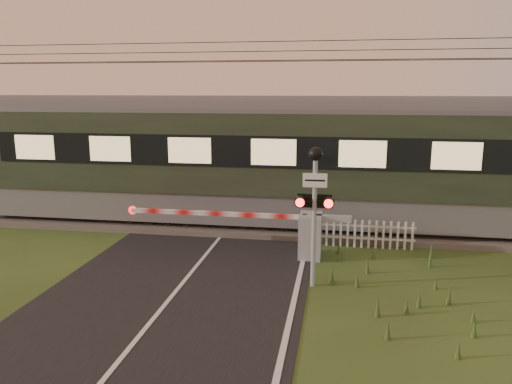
# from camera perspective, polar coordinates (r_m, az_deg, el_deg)

# --- Properties ---
(ground) EXTENTS (160.00, 160.00, 0.00)m
(ground) POSITION_cam_1_polar(r_m,az_deg,el_deg) (11.49, -9.95, -12.18)
(ground) COLOR #2D3E18
(ground) RESTS_ON ground
(road) EXTENTS (6.00, 140.00, 0.03)m
(road) POSITION_cam_1_polar(r_m,az_deg,el_deg) (11.28, -10.27, -12.60)
(road) COLOR black
(road) RESTS_ON ground
(track_bed) EXTENTS (140.00, 3.40, 0.39)m
(track_bed) POSITION_cam_1_polar(r_m,az_deg,el_deg) (17.38, -2.85, -3.49)
(track_bed) COLOR #47423D
(track_bed) RESTS_ON ground
(overhead_wires) EXTENTS (120.00, 0.62, 0.62)m
(overhead_wires) POSITION_cam_1_polar(r_m,az_deg,el_deg) (16.81, -3.06, 15.46)
(overhead_wires) COLOR black
(overhead_wires) RESTS_ON ground
(boom_gate) EXTENTS (6.44, 0.94, 1.25)m
(boom_gate) POSITION_cam_1_polar(r_m,az_deg,el_deg) (14.02, 5.25, -4.68)
(boom_gate) COLOR gray
(boom_gate) RESTS_ON ground
(crossing_signal) EXTENTS (0.85, 0.35, 3.34)m
(crossing_signal) POSITION_cam_1_polar(r_m,az_deg,el_deg) (11.53, 6.73, -0.01)
(crossing_signal) COLOR gray
(crossing_signal) RESTS_ON ground
(picket_fence) EXTENTS (2.88, 0.07, 0.84)m
(picket_fence) POSITION_cam_1_polar(r_m,az_deg,el_deg) (15.10, 12.40, -4.70)
(picket_fence) COLOR silver
(picket_fence) RESTS_ON ground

